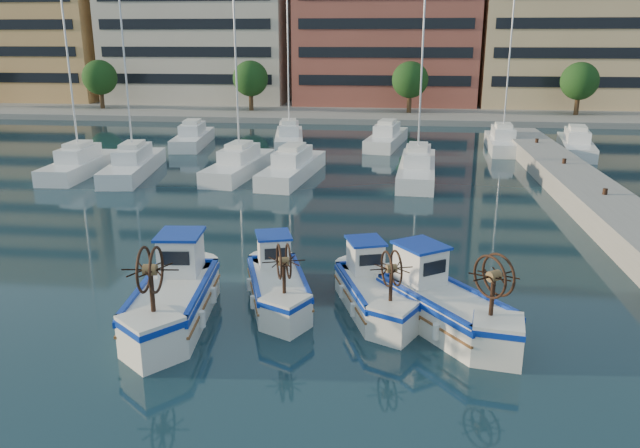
{
  "coord_description": "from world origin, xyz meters",
  "views": [
    {
      "loc": [
        2.49,
        -17.62,
        8.72
      ],
      "look_at": [
        -0.37,
        6.23,
        1.5
      ],
      "focal_mm": 35.0,
      "sensor_mm": 36.0,
      "label": 1
    }
  ],
  "objects": [
    {
      "name": "ground",
      "position": [
        0.0,
        0.0,
        0.0
      ],
      "size": [
        300.0,
        300.0,
        0.0
      ],
      "primitive_type": "plane",
      "color": "#1A3845",
      "rests_on": "ground"
    },
    {
      "name": "fishing_boat_c",
      "position": [
        1.95,
        1.6,
        0.74
      ],
      "size": [
        2.95,
        4.43,
        2.67
      ],
      "rotation": [
        0.0,
        0.0,
        0.32
      ],
      "color": "white",
      "rests_on": "ground"
    },
    {
      "name": "fishing_boat_a",
      "position": [
        -4.3,
        0.01,
        0.89
      ],
      "size": [
        2.57,
        5.27,
        3.22
      ],
      "rotation": [
        0.0,
        0.0,
        0.1
      ],
      "color": "white",
      "rests_on": "ground"
    },
    {
      "name": "waterfront",
      "position": [
        9.23,
        65.04,
        11.1
      ],
      "size": [
        180.0,
        40.0,
        25.6
      ],
      "color": "gray",
      "rests_on": "ground"
    },
    {
      "name": "yacht_marina",
      "position": [
        -2.97,
        27.24,
        0.53
      ],
      "size": [
        37.73,
        22.81,
        11.5
      ],
      "color": "white",
      "rests_on": "ground"
    },
    {
      "name": "fishing_boat_d",
      "position": [
        4.12,
        0.54,
        0.84
      ],
      "size": [
        4.33,
        4.91,
        3.03
      ],
      "rotation": [
        0.0,
        0.0,
        0.63
      ],
      "color": "white",
      "rests_on": "ground"
    },
    {
      "name": "fishing_boat_b",
      "position": [
        -1.29,
        1.8,
        0.74
      ],
      "size": [
        2.91,
        4.45,
        2.7
      ],
      "rotation": [
        0.0,
        0.0,
        0.3
      ],
      "color": "white",
      "rests_on": "ground"
    }
  ]
}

